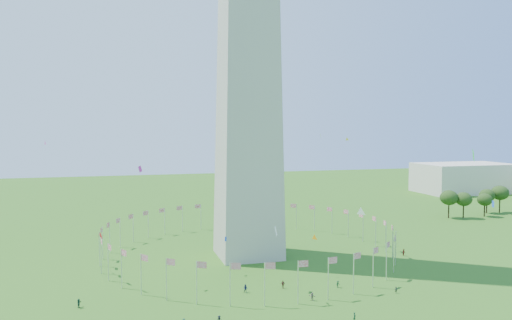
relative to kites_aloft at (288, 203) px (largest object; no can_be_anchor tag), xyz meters
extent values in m
cylinder|color=silver|center=(38.09, 28.46, -14.54)|extent=(0.24, 0.24, 9.00)
cylinder|color=silver|center=(37.48, 35.40, -14.54)|extent=(0.24, 0.24, 9.00)
cylinder|color=silver|center=(35.68, 42.14, -14.54)|extent=(0.24, 0.24, 9.00)
cylinder|color=silver|center=(32.73, 48.46, -14.54)|extent=(0.24, 0.24, 9.00)
cylinder|color=silver|center=(28.73, 54.17, -14.54)|extent=(0.24, 0.24, 9.00)
cylinder|color=silver|center=(23.80, 59.10, -14.54)|extent=(0.24, 0.24, 9.00)
cylinder|color=silver|center=(18.09, 63.10, -14.54)|extent=(0.24, 0.24, 9.00)
cylinder|color=silver|center=(11.77, 66.05, -14.54)|extent=(0.24, 0.24, 9.00)
cylinder|color=silver|center=(5.04, 67.85, -14.54)|extent=(0.24, 0.24, 9.00)
cylinder|color=silver|center=(-1.91, 68.46, -14.54)|extent=(0.24, 0.24, 9.00)
cylinder|color=silver|center=(-8.85, 67.85, -14.54)|extent=(0.24, 0.24, 9.00)
cylinder|color=silver|center=(-15.59, 66.05, -14.54)|extent=(0.24, 0.24, 9.00)
cylinder|color=silver|center=(-21.91, 63.10, -14.54)|extent=(0.24, 0.24, 9.00)
cylinder|color=silver|center=(-27.62, 59.10, -14.54)|extent=(0.24, 0.24, 9.00)
cylinder|color=silver|center=(-32.55, 54.17, -14.54)|extent=(0.24, 0.24, 9.00)
cylinder|color=silver|center=(-36.55, 48.46, -14.54)|extent=(0.24, 0.24, 9.00)
cylinder|color=silver|center=(-39.50, 42.14, -14.54)|extent=(0.24, 0.24, 9.00)
cylinder|color=silver|center=(-41.30, 35.40, -14.54)|extent=(0.24, 0.24, 9.00)
cylinder|color=silver|center=(-41.91, 28.46, -14.54)|extent=(0.24, 0.24, 9.00)
cylinder|color=silver|center=(-41.30, 21.51, -14.54)|extent=(0.24, 0.24, 9.00)
cylinder|color=silver|center=(-39.50, 14.78, -14.54)|extent=(0.24, 0.24, 9.00)
cylinder|color=silver|center=(-36.55, 8.46, -14.54)|extent=(0.24, 0.24, 9.00)
cylinder|color=silver|center=(-32.55, 2.75, -14.54)|extent=(0.24, 0.24, 9.00)
cylinder|color=silver|center=(-27.62, -2.18, -14.54)|extent=(0.24, 0.24, 9.00)
cylinder|color=silver|center=(-21.91, -6.18, -14.54)|extent=(0.24, 0.24, 9.00)
cylinder|color=silver|center=(-15.59, -9.13, -14.54)|extent=(0.24, 0.24, 9.00)
cylinder|color=silver|center=(-8.85, -10.93, -14.54)|extent=(0.24, 0.24, 9.00)
cylinder|color=silver|center=(-1.91, -11.54, -14.54)|extent=(0.24, 0.24, 9.00)
cylinder|color=silver|center=(5.04, -10.93, -14.54)|extent=(0.24, 0.24, 9.00)
cylinder|color=silver|center=(11.77, -9.13, -14.54)|extent=(0.24, 0.24, 9.00)
cylinder|color=silver|center=(18.09, -6.18, -14.54)|extent=(0.24, 0.24, 9.00)
cylinder|color=silver|center=(23.80, -2.18, -14.54)|extent=(0.24, 0.24, 9.00)
cylinder|color=silver|center=(28.73, 2.75, -14.54)|extent=(0.24, 0.24, 9.00)
cylinder|color=silver|center=(32.73, 8.46, -14.54)|extent=(0.24, 0.24, 9.00)
cylinder|color=silver|center=(35.68, 14.78, -14.54)|extent=(0.24, 0.24, 9.00)
cylinder|color=silver|center=(37.48, 21.51, -14.54)|extent=(0.24, 0.24, 9.00)
cube|color=beige|center=(148.09, 128.46, -11.04)|extent=(50.00, 30.00, 16.00)
imported|color=gray|center=(1.66, -10.42, -18.19)|extent=(1.65, 1.53, 1.70)
imported|color=#20244B|center=(-10.50, -1.83, -18.12)|extent=(1.13, 1.07, 1.83)
imported|color=#51121E|center=(-1.72, -1.33, -18.14)|extent=(1.24, 1.10, 1.80)
imported|color=black|center=(-19.50, -17.34, -18.25)|extent=(1.06, 0.65, 1.58)
imported|color=#193E2A|center=(-45.01, -1.62, -18.14)|extent=(1.12, 1.79, 1.80)
imported|color=#292929|center=(21.07, -11.02, -18.32)|extent=(0.58, 0.44, 1.44)
imported|color=#194022|center=(10.43, -4.13, -18.27)|extent=(1.11, 0.81, 1.55)
imported|color=maroon|center=(40.24, 16.46, -18.08)|extent=(0.85, 1.02, 1.91)
imported|color=#194028|center=(5.05, -22.99, -18.17)|extent=(0.75, 0.74, 1.74)
plane|color=white|center=(16.37, -3.38, -2.22)|extent=(1.11, 2.26, 2.46)
plane|color=green|center=(21.92, -33.18, 12.32)|extent=(1.85, 1.52, 2.37)
plane|color=#CC2699|center=(-32.06, 10.34, 7.63)|extent=(0.31, 1.68, 1.69)
plane|color=#CC2699|center=(-54.64, 31.23, 13.11)|extent=(0.59, 1.57, 1.67)
plane|color=blue|center=(-11.73, 12.86, -10.29)|extent=(1.07, 0.75, 1.30)
plane|color=white|center=(-8.27, -5.15, 5.39)|extent=(1.75, 0.86, 1.82)
plane|color=white|center=(24.01, 38.46, 14.45)|extent=(1.14, 0.77, 1.35)
plane|color=blue|center=(34.88, -23.40, 1.86)|extent=(0.21, 1.49, 1.50)
plane|color=orange|center=(8.94, 6.15, -9.77)|extent=(0.94, 1.14, 1.47)
plane|color=white|center=(-3.41, -1.43, -5.89)|extent=(2.10, 1.26, 2.13)
plane|color=red|center=(-41.77, 35.74, -12.55)|extent=(1.37, 1.80, 1.79)
plane|color=yellow|center=(20.35, 12.40, 13.99)|extent=(0.97, 0.33, 0.94)
ellipsoid|color=#2C4E1A|center=(89.66, 62.99, -13.57)|extent=(7.00, 7.00, 10.94)
ellipsoid|color=#2C4E1A|center=(95.14, 61.21, -13.94)|extent=(6.53, 6.53, 10.20)
ellipsoid|color=#2C4E1A|center=(105.73, 61.93, -14.42)|extent=(5.91, 5.91, 9.23)
ellipsoid|color=#2C4E1A|center=(112.23, 68.26, -14.02)|extent=(6.43, 6.43, 10.04)
ellipsoid|color=#2C4E1A|center=(118.39, 67.87, -13.40)|extent=(7.22, 7.22, 11.28)
camera|label=1|loc=(-37.12, -105.38, 17.17)|focal=35.00mm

